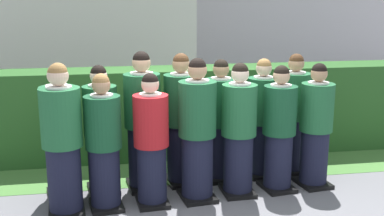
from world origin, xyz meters
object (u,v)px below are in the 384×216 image
student_rear_row_0 (60,135)px  student_rear_row_3 (181,122)px  student_front_row_1 (104,146)px  student_rear_row_6 (294,116)px  student_front_row_4 (239,133)px  student_rear_row_1 (101,133)px  student_rear_row_2 (143,124)px  student_in_red_blazer (151,143)px  student_front_row_5 (279,132)px  student_front_row_0 (62,144)px  student_front_row_3 (197,133)px  student_rear_row_4 (220,123)px  student_front_row_6 (316,129)px  student_rear_row_5 (262,121)px

student_rear_row_0 → student_rear_row_3: bearing=7.8°
student_front_row_1 → student_rear_row_0: (-0.51, 0.41, 0.03)m
student_front_row_1 → student_rear_row_6: size_ratio=0.95×
student_rear_row_6 → student_front_row_4: bearing=-146.4°
student_rear_row_1 → student_rear_row_3: 1.01m
student_front_row_1 → student_rear_row_2: student_rear_row_2 is taller
student_rear_row_3 → student_in_red_blazer: bearing=-125.8°
student_front_row_1 → student_rear_row_3: 1.15m
student_rear_row_2 → student_rear_row_6: (2.05, 0.24, -0.05)m
student_rear_row_3 → student_front_row_5: bearing=-20.2°
student_front_row_0 → student_in_red_blazer: bearing=4.4°
student_front_row_3 → student_rear_row_0: (-1.59, 0.33, -0.04)m
student_rear_row_2 → student_rear_row_6: size_ratio=1.06×
student_rear_row_2 → student_rear_row_4: size_ratio=1.08×
student_front_row_1 → student_rear_row_4: size_ratio=0.98×
student_front_row_3 → student_front_row_6: size_ratio=1.07×
student_front_row_4 → student_rear_row_4: size_ratio=1.01×
student_rear_row_1 → student_rear_row_2: (0.51, 0.03, 0.07)m
student_in_red_blazer → student_rear_row_3: student_rear_row_3 is taller
student_front_row_5 → student_rear_row_2: student_rear_row_2 is taller
student_in_red_blazer → student_rear_row_1: size_ratio=0.98×
student_front_row_6 → student_front_row_1: bearing=-174.9°
student_front_row_5 → student_rear_row_1: student_rear_row_1 is taller
student_rear_row_2 → student_rear_row_5: bearing=6.1°
student_in_red_blazer → student_rear_row_1: 0.74m
student_front_row_3 → student_front_row_6: bearing=5.5°
student_front_row_0 → student_rear_row_1: size_ratio=1.07×
student_front_row_1 → student_rear_row_2: 0.71m
student_rear_row_2 → student_front_row_4: bearing=-18.7°
student_front_row_6 → student_rear_row_0: size_ratio=0.98×
student_front_row_3 → student_rear_row_1: student_front_row_3 is taller
student_front_row_1 → student_rear_row_3: (0.97, 0.61, 0.06)m
student_front_row_4 → student_rear_row_5: size_ratio=1.02×
student_rear_row_4 → student_in_red_blazer: bearing=-145.8°
student_in_red_blazer → student_front_row_3: 0.55m
student_rear_row_5 → student_front_row_5: bearing=-83.6°
student_rear_row_1 → student_rear_row_6: (2.56, 0.28, 0.03)m
student_front_row_3 → student_rear_row_5: size_ratio=1.07×
student_rear_row_4 → student_front_row_4: bearing=-78.2°
student_front_row_6 → student_rear_row_4: (-1.13, 0.43, 0.01)m
student_front_row_0 → student_rear_row_2: size_ratio=0.98×
student_in_red_blazer → student_front_row_4: bearing=7.0°
student_rear_row_1 → student_rear_row_4: student_rear_row_4 is taller
student_front_row_0 → student_rear_row_0: 0.48m
student_front_row_0 → student_front_row_1: bearing=7.9°
student_front_row_5 → student_rear_row_3: (-1.15, 0.42, 0.06)m
student_front_row_0 → student_rear_row_1: 0.68m
student_front_row_5 → student_rear_row_6: bearing=54.4°
student_front_row_4 → student_rear_row_1: size_ratio=1.02×
student_front_row_6 → student_rear_row_3: bearing=167.0°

